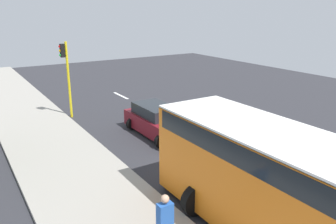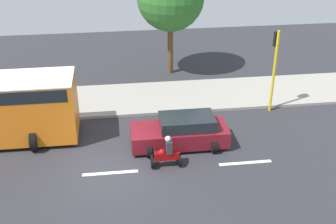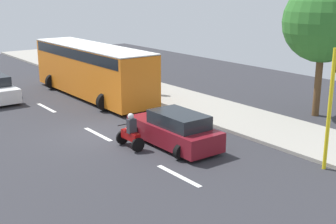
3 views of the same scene
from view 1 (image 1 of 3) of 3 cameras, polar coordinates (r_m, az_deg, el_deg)
name	(u,v)px [view 1 (image 1 of 3)]	position (r m, az deg, el deg)	size (l,w,h in m)	color
ground_plane	(229,149)	(16.39, 10.13, -6.13)	(40.00, 60.00, 0.10)	#2D2D33
sidewalk	(85,187)	(13.07, -13.76, -12.00)	(4.00, 60.00, 0.15)	#9E998E
lane_stripe_far_north	(121,96)	(26.00, -7.89, 2.73)	(0.20, 2.40, 0.01)	white
lane_stripe_north	(162,116)	(20.88, -0.95, -0.63)	(0.20, 2.40, 0.01)	white
lane_stripe_mid	(229,148)	(16.37, 10.14, -5.95)	(0.20, 2.40, 0.01)	white
car_maroon	(158,121)	(17.61, -1.67, -1.58)	(2.22, 4.54, 1.52)	maroon
city_bus	(324,204)	(9.15, 24.54, -13.78)	(3.20, 11.00, 3.16)	orange
motorcycle	(194,122)	(17.79, 4.39, -1.66)	(0.60, 1.30, 1.53)	black
pedestrian_near_signal	(165,222)	(9.15, -0.50, -17.91)	(0.40, 0.24, 1.69)	#72604C
traffic_light_corner	(66,69)	(20.77, -16.65, 6.88)	(0.49, 0.24, 4.50)	yellow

